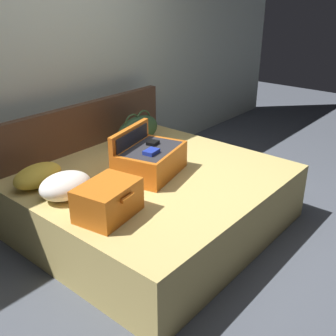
{
  "coord_description": "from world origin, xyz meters",
  "views": [
    {
      "loc": [
        -2.27,
        -1.65,
        1.94
      ],
      "look_at": [
        0.0,
        0.26,
        0.6
      ],
      "focal_mm": 42.96,
      "sensor_mm": 36.0,
      "label": 1
    }
  ],
  "objects_px": {
    "hard_case_large": "(150,159)",
    "pillow_center_head": "(38,176)",
    "duffel_bag": "(138,130)",
    "pillow_near_headboard": "(66,186)",
    "hard_case_medium": "(108,200)",
    "bed": "(156,201)"
  },
  "relations": [
    {
      "from": "hard_case_large",
      "to": "pillow_near_headboard",
      "type": "relative_size",
      "value": 1.67
    },
    {
      "from": "bed",
      "to": "duffel_bag",
      "type": "xyz_separation_m",
      "value": [
        0.44,
        0.63,
        0.39
      ]
    },
    {
      "from": "hard_case_large",
      "to": "pillow_center_head",
      "type": "bearing_deg",
      "value": 129.92
    },
    {
      "from": "bed",
      "to": "pillow_center_head",
      "type": "bearing_deg",
      "value": 142.18
    },
    {
      "from": "pillow_near_headboard",
      "to": "bed",
      "type": "bearing_deg",
      "value": -18.54
    },
    {
      "from": "hard_case_large",
      "to": "duffel_bag",
      "type": "bearing_deg",
      "value": 37.2
    },
    {
      "from": "hard_case_large",
      "to": "pillow_center_head",
      "type": "relative_size",
      "value": 1.55
    },
    {
      "from": "hard_case_large",
      "to": "pillow_near_headboard",
      "type": "bearing_deg",
      "value": 150.61
    },
    {
      "from": "pillow_near_headboard",
      "to": "pillow_center_head",
      "type": "distance_m",
      "value": 0.34
    },
    {
      "from": "hard_case_medium",
      "to": "pillow_center_head",
      "type": "height_order",
      "value": "hard_case_medium"
    },
    {
      "from": "bed",
      "to": "pillow_near_headboard",
      "type": "distance_m",
      "value": 0.84
    },
    {
      "from": "hard_case_medium",
      "to": "hard_case_large",
      "type": "bearing_deg",
      "value": 9.72
    },
    {
      "from": "bed",
      "to": "hard_case_large",
      "type": "bearing_deg",
      "value": 106.6
    },
    {
      "from": "hard_case_large",
      "to": "pillow_near_headboard",
      "type": "distance_m",
      "value": 0.74
    },
    {
      "from": "duffel_bag",
      "to": "pillow_center_head",
      "type": "distance_m",
      "value": 1.19
    },
    {
      "from": "duffel_bag",
      "to": "hard_case_large",
      "type": "bearing_deg",
      "value": -128.56
    },
    {
      "from": "pillow_near_headboard",
      "to": "duffel_bag",
      "type": "bearing_deg",
      "value": 18.04
    },
    {
      "from": "hard_case_large",
      "to": "pillow_center_head",
      "type": "xyz_separation_m",
      "value": [
        -0.73,
        0.53,
        -0.05
      ]
    },
    {
      "from": "bed",
      "to": "pillow_near_headboard",
      "type": "height_order",
      "value": "pillow_near_headboard"
    },
    {
      "from": "bed",
      "to": "duffel_bag",
      "type": "bearing_deg",
      "value": 54.72
    },
    {
      "from": "duffel_bag",
      "to": "bed",
      "type": "bearing_deg",
      "value": -125.28
    },
    {
      "from": "hard_case_medium",
      "to": "pillow_near_headboard",
      "type": "relative_size",
      "value": 1.18
    }
  ]
}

